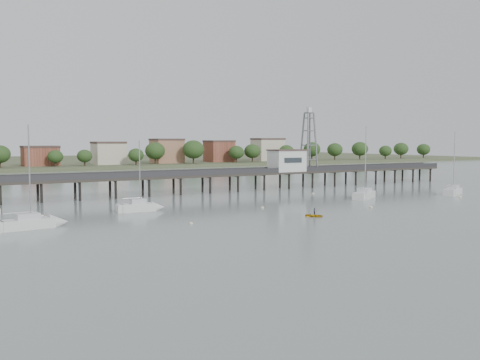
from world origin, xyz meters
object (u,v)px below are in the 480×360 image
object	(u,v)px
sailboat_a	(39,223)
lattice_tower	(309,142)
sailboat_c	(366,194)
sailboat_d	(454,191)
sailboat_b	(144,207)
pier	(192,176)
yellow_dinghy	(314,217)

from	to	relation	value
sailboat_a	lattice_tower	bearing A→B (deg)	16.46
lattice_tower	sailboat_c	size ratio (longest dim) A/B	1.03
sailboat_c	sailboat_d	distance (m)	21.43
sailboat_c	sailboat_b	xyz separation A→B (m)	(-45.75, 2.77, 0.02)
lattice_tower	sailboat_b	world-z (taller)	lattice_tower
pier	sailboat_a	xyz separation A→B (m)	(-36.78, -31.36, -3.16)
sailboat_d	yellow_dinghy	size ratio (longest dim) A/B	5.13
sailboat_a	sailboat_b	bearing A→B (deg)	18.46
yellow_dinghy	sailboat_d	bearing A→B (deg)	-21.16
lattice_tower	sailboat_b	bearing A→B (deg)	-156.05
lattice_tower	sailboat_d	bearing A→B (deg)	-61.33
pier	sailboat_a	world-z (taller)	sailboat_a
sailboat_c	sailboat_d	bearing A→B (deg)	-42.72
pier	yellow_dinghy	xyz separation A→B (m)	(0.87, -41.37, -3.79)
lattice_tower	sailboat_d	size ratio (longest dim) A/B	1.10
pier	sailboat_c	distance (m)	36.88
sailboat_b	yellow_dinghy	world-z (taller)	sailboat_b
sailboat_b	yellow_dinghy	xyz separation A→B (m)	(19.89, -18.93, -0.65)
sailboat_b	sailboat_a	distance (m)	19.88
lattice_tower	sailboat_b	size ratio (longest dim) A/B	1.29
sailboat_c	sailboat_a	distance (m)	63.82
pier	yellow_dinghy	size ratio (longest dim) A/B	54.59
sailboat_c	sailboat_a	size ratio (longest dim) A/B	1.06
lattice_tower	sailboat_c	xyz separation A→B (m)	(-4.76, -25.21, -10.47)
sailboat_b	yellow_dinghy	size ratio (longest dim) A/B	4.37
pier	lattice_tower	bearing A→B (deg)	0.00
sailboat_d	sailboat_a	distance (m)	84.50
sailboat_c	yellow_dinghy	world-z (taller)	sailboat_c
lattice_tower	yellow_dinghy	distance (m)	52.66
pier	sailboat_b	world-z (taller)	sailboat_b
yellow_dinghy	lattice_tower	bearing A→B (deg)	18.25
lattice_tower	yellow_dinghy	bearing A→B (deg)	-126.52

